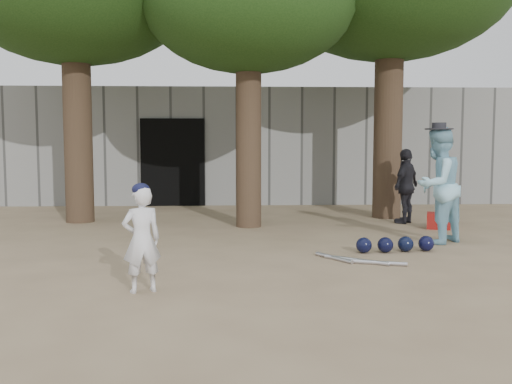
{
  "coord_description": "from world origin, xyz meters",
  "views": [
    {
      "loc": [
        0.26,
        -6.63,
        1.63
      ],
      "look_at": [
        0.6,
        1.0,
        0.95
      ],
      "focal_mm": 40.0,
      "sensor_mm": 36.0,
      "label": 1
    }
  ],
  "objects_px": {
    "boy_player": "(142,240)",
    "spectator_blue": "(437,186)",
    "spectator_dark": "(406,186)",
    "red_bag": "(439,221)"
  },
  "relations": [
    {
      "from": "boy_player",
      "to": "spectator_blue",
      "type": "distance_m",
      "value": 5.11
    },
    {
      "from": "spectator_dark",
      "to": "spectator_blue",
      "type": "bearing_deg",
      "value": 37.92
    },
    {
      "from": "boy_player",
      "to": "spectator_blue",
      "type": "bearing_deg",
      "value": -168.5
    },
    {
      "from": "spectator_blue",
      "to": "spectator_dark",
      "type": "relative_size",
      "value": 1.25
    },
    {
      "from": "spectator_dark",
      "to": "red_bag",
      "type": "relative_size",
      "value": 3.53
    },
    {
      "from": "boy_player",
      "to": "spectator_blue",
      "type": "xyz_separation_m",
      "value": [
        4.26,
        2.81,
        0.35
      ]
    },
    {
      "from": "boy_player",
      "to": "red_bag",
      "type": "height_order",
      "value": "boy_player"
    },
    {
      "from": "boy_player",
      "to": "spectator_dark",
      "type": "bearing_deg",
      "value": -153.36
    },
    {
      "from": "boy_player",
      "to": "spectator_blue",
      "type": "height_order",
      "value": "spectator_blue"
    },
    {
      "from": "boy_player",
      "to": "spectator_dark",
      "type": "relative_size",
      "value": 0.78
    }
  ]
}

